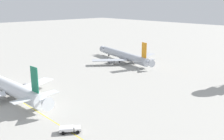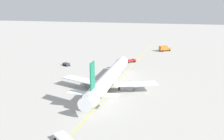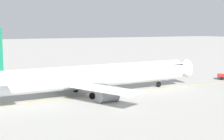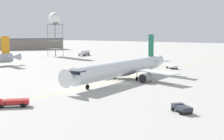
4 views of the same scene
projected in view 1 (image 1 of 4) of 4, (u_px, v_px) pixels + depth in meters
name	position (u px, v px, depth m)	size (l,w,h in m)	color
airliner_main	(7.00, 86.00, 80.88)	(46.18, 30.88, 12.33)	silver
airliner_secondary	(124.00, 56.00, 129.27)	(43.82, 34.86, 11.50)	#B2B7C1
pushback_tug_truck	(70.00, 129.00, 58.97)	(4.38, 5.06, 1.30)	#232326
taxiway_centreline	(13.00, 96.00, 81.73)	(189.86, 0.92, 0.01)	yellow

